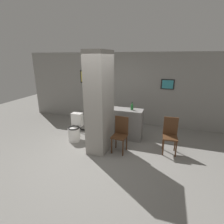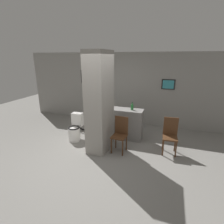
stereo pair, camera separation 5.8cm
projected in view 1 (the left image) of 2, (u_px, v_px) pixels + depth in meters
The scene contains 9 objects.
ground_plane at pixel (98, 157), 4.46m from camera, with size 14.00×14.00×0.00m, color gray.
wall_back at pixel (125, 89), 6.45m from camera, with size 8.00×0.09×2.60m.
pillar_center at pixel (100, 103), 4.51m from camera, with size 0.51×0.90×2.60m.
counter_shelf at pixel (123, 123), 5.41m from camera, with size 1.22×0.44×0.93m.
toilet at pixel (75, 129), 5.29m from camera, with size 0.36×0.52×0.80m.
chair_near_pillar at pixel (120, 133), 4.61m from camera, with size 0.39×0.39×0.95m.
chair_by_doorway at pixel (170, 134), 4.55m from camera, with size 0.39×0.39×0.95m.
bicycle at pixel (98, 123), 5.79m from camera, with size 1.72×0.42×0.68m.
bottle_tall at pixel (132, 107), 5.17m from camera, with size 0.08×0.08×0.25m.
Camera 1 is at (1.56, -3.61, 2.44)m, focal length 28.00 mm.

